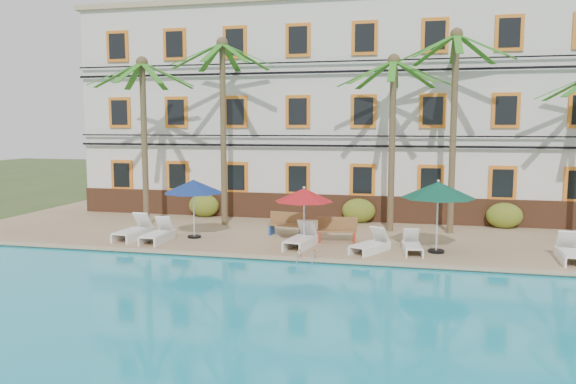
% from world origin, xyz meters
% --- Properties ---
extents(ground, '(100.00, 100.00, 0.00)m').
position_xyz_m(ground, '(0.00, 0.00, 0.00)').
color(ground, '#384C23').
rests_on(ground, ground).
extents(pool_deck, '(30.00, 12.00, 0.25)m').
position_xyz_m(pool_deck, '(0.00, 5.00, 0.12)').
color(pool_deck, tan).
rests_on(pool_deck, ground).
extents(swimming_pool, '(26.00, 12.00, 0.20)m').
position_xyz_m(swimming_pool, '(0.00, -7.00, 0.10)').
color(swimming_pool, '#19A1BE').
rests_on(swimming_pool, ground).
extents(pool_coping, '(30.00, 0.35, 0.06)m').
position_xyz_m(pool_coping, '(0.00, -0.90, 0.28)').
color(pool_coping, tan).
rests_on(pool_coping, pool_deck).
extents(hotel_building, '(25.40, 6.44, 10.22)m').
position_xyz_m(hotel_building, '(0.00, 9.98, 5.37)').
color(hotel_building, silver).
rests_on(hotel_building, pool_deck).
extents(palm_a, '(4.57, 4.57, 7.29)m').
position_xyz_m(palm_a, '(-7.62, 3.83, 5.00)').
color(palm_a, brown).
rests_on(palm_a, pool_deck).
extents(palm_b, '(4.57, 4.57, 8.13)m').
position_xyz_m(palm_b, '(-4.38, 4.83, 5.48)').
color(palm_b, brown).
rests_on(palm_b, pool_deck).
extents(palm_c, '(4.57, 4.57, 7.23)m').
position_xyz_m(palm_c, '(2.87, 4.90, 4.97)').
color(palm_c, brown).
rests_on(palm_c, pool_deck).
extents(palm_d, '(4.57, 4.57, 8.18)m').
position_xyz_m(palm_d, '(5.27, 4.99, 5.51)').
color(palm_d, brown).
rests_on(palm_d, pool_deck).
extents(shrub_left, '(1.50, 0.90, 1.10)m').
position_xyz_m(shrub_left, '(-6.03, 6.60, 0.80)').
color(shrub_left, '#1C5D1A').
rests_on(shrub_left, pool_deck).
extents(shrub_mid, '(1.50, 0.90, 1.10)m').
position_xyz_m(shrub_mid, '(1.38, 6.60, 0.80)').
color(shrub_mid, '#1C5D1A').
rests_on(shrub_mid, pool_deck).
extents(shrub_right, '(1.50, 0.90, 1.10)m').
position_xyz_m(shrub_right, '(7.58, 6.60, 0.80)').
color(shrub_right, '#1C5D1A').
rests_on(shrub_right, pool_deck).
extents(umbrella_blue, '(2.35, 2.35, 2.35)m').
position_xyz_m(umbrella_blue, '(-4.55, 1.77, 2.25)').
color(umbrella_blue, black).
rests_on(umbrella_blue, pool_deck).
extents(umbrella_red, '(2.18, 2.18, 2.18)m').
position_xyz_m(umbrella_red, '(-0.08, 1.29, 2.11)').
color(umbrella_red, black).
rests_on(umbrella_red, pool_deck).
extents(umbrella_green, '(2.54, 2.54, 2.54)m').
position_xyz_m(umbrella_green, '(4.61, 1.23, 2.41)').
color(umbrella_green, black).
rests_on(umbrella_green, pool_deck).
extents(lounger_a, '(0.86, 2.07, 0.95)m').
position_xyz_m(lounger_a, '(-6.75, 1.08, 0.56)').
color(lounger_a, white).
rests_on(lounger_a, pool_deck).
extents(lounger_b, '(0.71, 1.92, 0.90)m').
position_xyz_m(lounger_b, '(-5.61, 0.78, 0.54)').
color(lounger_b, white).
rests_on(lounger_b, pool_deck).
extents(lounger_c, '(1.00, 2.04, 0.92)m').
position_xyz_m(lounger_c, '(-0.13, 1.05, 0.55)').
color(lounger_c, white).
rests_on(lounger_c, pool_deck).
extents(lounger_d, '(1.38, 1.87, 0.84)m').
position_xyz_m(lounger_d, '(2.38, 0.77, 0.52)').
color(lounger_d, white).
rests_on(lounger_d, pool_deck).
extents(lounger_e, '(0.76, 1.71, 0.78)m').
position_xyz_m(lounger_e, '(3.80, 1.01, 0.50)').
color(lounger_e, white).
rests_on(lounger_e, pool_deck).
extents(lounger_f, '(0.80, 1.99, 0.92)m').
position_xyz_m(lounger_f, '(8.80, 0.87, 0.55)').
color(lounger_f, white).
rests_on(lounger_f, pool_deck).
extents(bench_left, '(1.55, 0.70, 0.93)m').
position_xyz_m(bench_left, '(-1.10, 3.02, 0.72)').
color(bench_left, olive).
rests_on(bench_left, pool_deck).
extents(bench_right, '(1.56, 0.70, 0.93)m').
position_xyz_m(bench_right, '(1.00, 2.25, 0.72)').
color(bench_right, olive).
rests_on(bench_right, pool_deck).
extents(pool_ladder, '(0.54, 0.74, 0.74)m').
position_xyz_m(pool_ladder, '(0.46, -1.00, 0.25)').
color(pool_ladder, silver).
rests_on(pool_ladder, ground).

